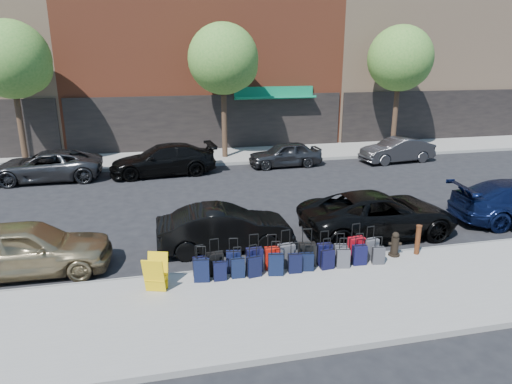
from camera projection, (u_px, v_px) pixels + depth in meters
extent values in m
plane|color=black|center=(252.00, 215.00, 17.16)|extent=(120.00, 120.00, 0.00)
cube|color=gray|center=(309.00, 300.00, 11.08)|extent=(60.00, 4.00, 0.15)
cube|color=gray|center=(215.00, 156.00, 26.46)|extent=(60.00, 4.00, 0.15)
cube|color=gray|center=(285.00, 264.00, 12.96)|extent=(60.00, 0.08, 0.15)
cube|color=gray|center=(220.00, 164.00, 24.58)|extent=(60.00, 0.08, 0.15)
cube|color=black|center=(210.00, 124.00, 27.81)|extent=(16.66, 0.15, 3.40)
cube|color=#0C6D48|center=(275.00, 98.00, 27.89)|extent=(5.00, 0.91, 0.27)
cube|color=#0C6D48|center=(274.00, 91.00, 28.06)|extent=(5.00, 0.10, 0.60)
cube|color=tan|center=(406.00, 9.00, 34.70)|extent=(15.00, 12.00, 18.00)
cube|color=black|center=(443.00, 116.00, 31.20)|extent=(14.70, 0.15, 3.40)
cylinder|color=black|center=(20.00, 120.00, 23.15)|extent=(0.30, 0.30, 4.80)
sphere|color=#387426|center=(11.00, 59.00, 22.28)|extent=(3.80, 3.80, 3.80)
sphere|color=#387426|center=(25.00, 67.00, 22.52)|extent=(2.58, 2.58, 2.58)
cylinder|color=black|center=(224.00, 114.00, 25.38)|extent=(0.30, 0.30, 4.80)
sphere|color=#387426|center=(223.00, 59.00, 24.51)|extent=(3.80, 3.80, 3.80)
sphere|color=#387426|center=(234.00, 66.00, 24.75)|extent=(2.58, 2.58, 2.58)
cylinder|color=black|center=(396.00, 109.00, 27.60)|extent=(0.30, 0.30, 4.80)
sphere|color=#387426|center=(400.00, 58.00, 26.73)|extent=(3.80, 3.80, 3.80)
sphere|color=#387426|center=(409.00, 65.00, 26.97)|extent=(2.58, 2.58, 2.58)
cube|color=black|center=(200.00, 267.00, 12.02)|extent=(0.39, 0.24, 0.55)
cylinder|color=black|center=(199.00, 246.00, 11.84)|extent=(0.21, 0.05, 0.03)
cube|color=black|center=(215.00, 264.00, 12.11)|extent=(0.44, 0.27, 0.63)
cylinder|color=black|center=(215.00, 240.00, 11.92)|extent=(0.24, 0.05, 0.03)
cube|color=black|center=(234.00, 262.00, 12.25)|extent=(0.43, 0.28, 0.60)
cylinder|color=black|center=(233.00, 239.00, 12.06)|extent=(0.23, 0.07, 0.03)
cube|color=black|center=(255.00, 260.00, 12.31)|extent=(0.44, 0.25, 0.65)
cylinder|color=black|center=(255.00, 235.00, 12.10)|extent=(0.24, 0.04, 0.03)
cube|color=#A0120A|center=(272.00, 258.00, 12.47)|extent=(0.42, 0.25, 0.61)
cylinder|color=black|center=(272.00, 236.00, 12.27)|extent=(0.23, 0.05, 0.03)
cube|color=#3D3D42|center=(286.00, 256.00, 12.55)|extent=(0.47, 0.29, 0.67)
cylinder|color=black|center=(287.00, 231.00, 12.34)|extent=(0.25, 0.06, 0.03)
cube|color=black|center=(307.00, 254.00, 12.63)|extent=(0.47, 0.30, 0.67)
cylinder|color=black|center=(308.00, 230.00, 12.42)|extent=(0.25, 0.07, 0.03)
cube|color=black|center=(324.00, 254.00, 12.72)|extent=(0.41, 0.23, 0.61)
cylinder|color=black|center=(326.00, 232.00, 12.53)|extent=(0.23, 0.04, 0.03)
cube|color=#3F3F45|center=(340.00, 253.00, 12.84)|extent=(0.38, 0.25, 0.53)
cylinder|color=black|center=(341.00, 234.00, 12.67)|extent=(0.20, 0.06, 0.03)
cube|color=maroon|center=(356.00, 248.00, 13.01)|extent=(0.47, 0.30, 0.67)
cylinder|color=black|center=(358.00, 225.00, 12.80)|extent=(0.25, 0.07, 0.03)
cube|color=#424248|center=(371.00, 249.00, 13.03)|extent=(0.44, 0.29, 0.61)
cylinder|color=black|center=(372.00, 227.00, 12.84)|extent=(0.23, 0.07, 0.03)
cube|color=black|center=(202.00, 270.00, 11.78)|extent=(0.43, 0.30, 0.59)
cylinder|color=black|center=(201.00, 248.00, 11.59)|extent=(0.23, 0.07, 0.03)
cube|color=black|center=(220.00, 271.00, 11.85)|extent=(0.34, 0.20, 0.50)
cylinder|color=black|center=(219.00, 252.00, 11.69)|extent=(0.19, 0.03, 0.03)
cube|color=black|center=(238.00, 268.00, 11.99)|extent=(0.36, 0.22, 0.52)
cylinder|color=black|center=(237.00, 248.00, 11.82)|extent=(0.20, 0.04, 0.03)
cube|color=black|center=(254.00, 267.00, 12.04)|extent=(0.40, 0.27, 0.55)
cylinder|color=black|center=(254.00, 246.00, 11.87)|extent=(0.21, 0.07, 0.03)
cube|color=black|center=(276.00, 265.00, 12.12)|extent=(0.43, 0.30, 0.58)
cylinder|color=black|center=(276.00, 243.00, 11.94)|extent=(0.22, 0.07, 0.03)
cube|color=black|center=(295.00, 263.00, 12.26)|extent=(0.37, 0.23, 0.52)
cylinder|color=black|center=(295.00, 244.00, 12.09)|extent=(0.20, 0.05, 0.03)
cube|color=black|center=(307.00, 262.00, 12.38)|extent=(0.36, 0.25, 0.49)
cylinder|color=black|center=(308.00, 244.00, 12.22)|extent=(0.19, 0.07, 0.03)
cube|color=black|center=(327.00, 259.00, 12.47)|extent=(0.39, 0.25, 0.54)
cylinder|color=black|center=(328.00, 240.00, 12.30)|extent=(0.21, 0.05, 0.03)
cube|color=#414146|center=(343.00, 258.00, 12.55)|extent=(0.39, 0.27, 0.53)
cylinder|color=black|center=(344.00, 239.00, 12.38)|extent=(0.20, 0.07, 0.03)
cube|color=black|center=(359.00, 255.00, 12.72)|extent=(0.39, 0.24, 0.56)
cylinder|color=black|center=(361.00, 235.00, 12.54)|extent=(0.21, 0.04, 0.03)
cube|color=#35353A|center=(378.00, 255.00, 12.77)|extent=(0.36, 0.24, 0.49)
cylinder|color=black|center=(380.00, 238.00, 12.62)|extent=(0.19, 0.06, 0.03)
cylinder|color=black|center=(394.00, 254.00, 13.34)|extent=(0.33, 0.33, 0.06)
cylinder|color=black|center=(395.00, 246.00, 13.26)|extent=(0.22, 0.22, 0.51)
sphere|color=black|center=(396.00, 235.00, 13.17)|extent=(0.20, 0.20, 0.20)
cylinder|color=black|center=(395.00, 244.00, 13.24)|extent=(0.38, 0.18, 0.09)
cylinder|color=#38190C|center=(418.00, 240.00, 13.33)|extent=(0.15, 0.15, 0.88)
cylinder|color=#38190C|center=(419.00, 226.00, 13.20)|extent=(0.17, 0.17, 0.04)
cube|color=yellow|center=(154.00, 276.00, 11.11)|extent=(0.56, 0.38, 0.92)
cube|color=yellow|center=(158.00, 270.00, 11.43)|extent=(0.56, 0.38, 0.92)
cube|color=yellow|center=(156.00, 278.00, 11.32)|extent=(0.59, 0.48, 0.02)
imported|color=#96835C|center=(27.00, 248.00, 12.37)|extent=(4.45, 1.87, 1.50)
imported|color=black|center=(225.00, 228.00, 13.98)|extent=(4.14, 1.47, 1.36)
imported|color=black|center=(379.00, 214.00, 15.07)|extent=(5.27, 2.51, 1.45)
imported|color=#353538|center=(46.00, 166.00, 21.56)|extent=(5.08, 2.35, 1.41)
imported|color=black|center=(163.00, 160.00, 22.59)|extent=(5.34, 2.53, 1.51)
imported|color=#2F2F31|center=(285.00, 154.00, 24.29)|extent=(3.94, 1.70, 1.32)
imported|color=#343437|center=(397.00, 150.00, 25.24)|extent=(4.23, 1.84, 1.35)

